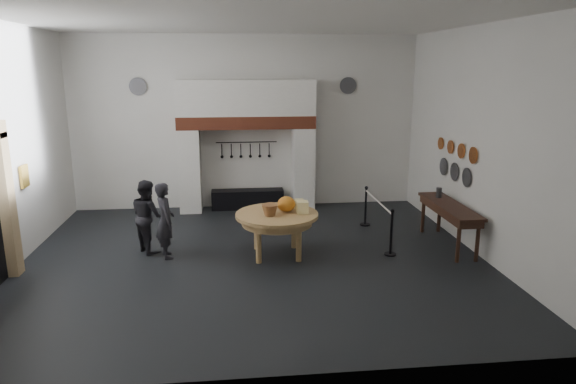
{
  "coord_description": "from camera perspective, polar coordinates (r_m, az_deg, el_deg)",
  "views": [
    {
      "loc": [
        -0.37,
        -9.55,
        3.71
      ],
      "look_at": [
        0.67,
        -0.05,
        1.35
      ],
      "focal_mm": 32.0,
      "sensor_mm": 36.0,
      "label": 1
    }
  ],
  "objects": [
    {
      "name": "wall_right",
      "position": [
        10.82,
        20.66,
        5.22
      ],
      "size": [
        0.02,
        8.0,
        4.5
      ],
      "primitive_type": "cube",
      "color": "silver",
      "rests_on": "floor"
    },
    {
      "name": "barrier_post_near",
      "position": [
        10.47,
        11.4,
        -4.56
      ],
      "size": [
        0.05,
        0.05,
        0.9
      ],
      "primitive_type": "cylinder",
      "color": "black",
      "rests_on": "floor"
    },
    {
      "name": "work_table",
      "position": [
        10.15,
        -1.25,
        -2.56
      ],
      "size": [
        1.86,
        1.86,
        0.07
      ],
      "primitive_type": "cylinder",
      "rotation": [
        0.0,
        0.0,
        0.14
      ],
      "color": "tan",
      "rests_on": "floor"
    },
    {
      "name": "wall_front",
      "position": [
        5.75,
        -2.33,
        -0.85
      ],
      "size": [
        9.0,
        0.02,
        4.5
      ],
      "primitive_type": "cube",
      "color": "silver",
      "rests_on": "floor"
    },
    {
      "name": "wall_left",
      "position": [
        10.51,
        -29.4,
        4.09
      ],
      "size": [
        0.02,
        8.0,
        4.5
      ],
      "primitive_type": "cube",
      "color": "silver",
      "rests_on": "floor"
    },
    {
      "name": "copper_pan_b",
      "position": [
        11.51,
        18.7,
        4.34
      ],
      "size": [
        0.03,
        0.32,
        0.32
      ],
      "primitive_type": "cylinder",
      "rotation": [
        0.0,
        1.57,
        0.0
      ],
      "color": "#C6662D",
      "rests_on": "wall_right"
    },
    {
      "name": "copper_pan_c",
      "position": [
        12.01,
        17.61,
        4.79
      ],
      "size": [
        0.03,
        0.3,
        0.3
      ],
      "primitive_type": "cylinder",
      "rotation": [
        0.0,
        1.57,
        0.0
      ],
      "color": "#C6662D",
      "rests_on": "wall_right"
    },
    {
      "name": "pumpkin",
      "position": [
        10.22,
        -0.18,
        -1.34
      ],
      "size": [
        0.36,
        0.36,
        0.31
      ],
      "primitive_type": "ellipsoid",
      "color": "orange",
      "rests_on": "work_table"
    },
    {
      "name": "barrier_rope",
      "position": [
        11.27,
        9.98,
        -1.05
      ],
      "size": [
        0.04,
        2.0,
        0.04
      ],
      "primitive_type": "cylinder",
      "rotation": [
        1.57,
        0.0,
        0.0
      ],
      "color": "beige",
      "rests_on": "barrier_post_near"
    },
    {
      "name": "chimney_pier_left",
      "position": [
        13.51,
        -10.83,
        2.36
      ],
      "size": [
        0.55,
        0.7,
        2.15
      ],
      "primitive_type": "cube",
      "color": "silver",
      "rests_on": "floor"
    },
    {
      "name": "cheese_block_small",
      "position": [
        10.41,
        1.26,
        -1.37
      ],
      "size": [
        0.18,
        0.18,
        0.2
      ],
      "primitive_type": "cube",
      "color": "#D5C57F",
      "rests_on": "work_table"
    },
    {
      "name": "hearth_brick_band",
      "position": [
        13.28,
        -4.66,
        7.77
      ],
      "size": [
        3.5,
        0.72,
        0.32
      ],
      "primitive_type": "cube",
      "color": "#9E442B",
      "rests_on": "chimney_pier_left"
    },
    {
      "name": "pewter_plate_right",
      "position": [
        12.36,
        16.89,
        2.73
      ],
      "size": [
        0.03,
        0.4,
        0.4
      ],
      "primitive_type": "cylinder",
      "rotation": [
        0.0,
        1.57,
        0.0
      ],
      "color": "#4C4C51",
      "rests_on": "wall_right"
    },
    {
      "name": "pewter_plate_left",
      "position": [
        11.29,
        19.24,
        1.54
      ],
      "size": [
        0.03,
        0.4,
        0.4
      ],
      "primitive_type": "cylinder",
      "rotation": [
        0.0,
        1.57,
        0.0
      ],
      "color": "#4C4C51",
      "rests_on": "wall_right"
    },
    {
      "name": "utensil_rail",
      "position": [
        13.62,
        -4.65,
        5.54
      ],
      "size": [
        1.6,
        0.02,
        0.02
      ],
      "primitive_type": "cylinder",
      "rotation": [
        0.0,
        1.57,
        0.0
      ],
      "color": "black",
      "rests_on": "wall_back"
    },
    {
      "name": "barrier_post_far",
      "position": [
        12.31,
        8.62,
        -1.66
      ],
      "size": [
        0.05,
        0.05,
        0.9
      ],
      "primitive_type": "cylinder",
      "color": "black",
      "rests_on": "floor"
    },
    {
      "name": "pewter_plate_back_left",
      "position": [
        13.72,
        -16.34,
        11.19
      ],
      "size": [
        0.44,
        0.03,
        0.44
      ],
      "primitive_type": "cylinder",
      "rotation": [
        1.57,
        0.0,
        0.0
      ],
      "color": "#4C4C51",
      "rests_on": "wall_back"
    },
    {
      "name": "chimney_pier_right",
      "position": [
        13.59,
        1.68,
        2.68
      ],
      "size": [
        0.55,
        0.7,
        2.15
      ],
      "primitive_type": "cube",
      "color": "silver",
      "rests_on": "floor"
    },
    {
      "name": "visitor_far",
      "position": [
        10.8,
        -15.34,
        -2.58
      ],
      "size": [
        0.87,
        0.92,
        1.49
      ],
      "primitive_type": "imported",
      "rotation": [
        0.0,
        0.0,
        2.15
      ],
      "color": "black",
      "rests_on": "floor"
    },
    {
      "name": "copper_pan_d",
      "position": [
        12.51,
        16.61,
        5.2
      ],
      "size": [
        0.03,
        0.28,
        0.28
      ],
      "primitive_type": "cylinder",
      "rotation": [
        0.0,
        1.57,
        0.0
      ],
      "color": "#C6662D",
      "rests_on": "wall_right"
    },
    {
      "name": "visitor_near",
      "position": [
        10.35,
        -13.49,
        -3.09
      ],
      "size": [
        0.52,
        0.64,
        1.52
      ],
      "primitive_type": "imported",
      "rotation": [
        0.0,
        0.0,
        1.89
      ],
      "color": "black",
      "rests_on": "floor"
    },
    {
      "name": "pewter_plate_back_right",
      "position": [
        13.87,
        6.69,
        11.66
      ],
      "size": [
        0.44,
        0.03,
        0.44
      ],
      "primitive_type": "cylinder",
      "rotation": [
        1.57,
        0.0,
        0.0
      ],
      "color": "#4C4C51",
      "rests_on": "wall_back"
    },
    {
      "name": "chimney_hood",
      "position": [
        13.23,
        -4.71,
        10.39
      ],
      "size": [
        3.5,
        0.7,
        0.9
      ],
      "primitive_type": "cube",
      "color": "silver",
      "rests_on": "hearth_brick_band"
    },
    {
      "name": "bread_loaf",
      "position": [
        10.45,
        -1.96,
        -1.51
      ],
      "size": [
        0.31,
        0.18,
        0.13
      ],
      "primitive_type": "ellipsoid",
      "color": "#9A5F36",
      "rests_on": "work_table"
    },
    {
      "name": "cheese_block_big",
      "position": [
        10.12,
        1.6,
        -1.71
      ],
      "size": [
        0.22,
        0.22,
        0.24
      ],
      "primitive_type": "cube",
      "color": "#F3E091",
      "rests_on": "work_table"
    },
    {
      "name": "iron_range",
      "position": [
        13.72,
        -4.5,
        -0.79
      ],
      "size": [
        1.9,
        0.45,
        0.5
      ],
      "primitive_type": "cube",
      "color": "black",
      "rests_on": "floor"
    },
    {
      "name": "wall_plaque",
      "position": [
        11.32,
        -27.24,
        1.57
      ],
      "size": [
        0.05,
        0.34,
        0.44
      ],
      "primitive_type": "cube",
      "color": "gold",
      "rests_on": "wall_left"
    },
    {
      "name": "wall_back",
      "position": [
        13.63,
        -4.7,
        7.67
      ],
      "size": [
        9.0,
        0.02,
        4.5
      ],
      "primitive_type": "cube",
      "color": "silver",
      "rests_on": "floor"
    },
    {
      "name": "copper_pan_a",
      "position": [
        11.02,
        19.88,
        3.85
      ],
      "size": [
        0.03,
        0.34,
        0.34
      ],
      "primitive_type": "cylinder",
      "rotation": [
        0.0,
        1.57,
        0.0
      ],
      "color": "#C6662D",
      "rests_on": "wall_right"
    },
    {
      "name": "ceiling",
      "position": [
        9.59,
        -4.23,
        18.56
      ],
      "size": [
        9.0,
        8.0,
        0.02
      ],
      "primitive_type": "cube",
      "color": "silver",
      "rests_on": "wall_back"
    },
    {
      "name": "door_jamb_far",
      "position": [
        10.36,
        -28.8,
        -1.33
      ],
      "size": [
        0.22,
        0.3,
        2.6
      ],
      "primitive_type": "cube",
      "color": "tan",
      "rests_on": "floor"
    },
    {
      "name": "side_table",
      "position": [
        11.2,
        17.53,
        -1.49
      ],
      "size": [
        0.55,
        2.2,
        0.06
      ],
      "primitive_type": "cube",
      "color": "#392014",
      "rests_on": "floor"
    },
    {
      "name": "pewter_plate_mid",
      "position": [
        11.82,
        18.01,
        2.16
      ],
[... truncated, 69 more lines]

